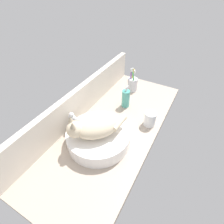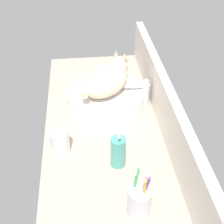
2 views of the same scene
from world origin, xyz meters
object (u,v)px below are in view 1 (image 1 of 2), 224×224
Objects in this scene: sink_basin at (99,137)px; soap_dispenser at (126,98)px; cat at (95,125)px; faucet at (74,122)px; water_glass at (150,119)px; toothbrush_cup at (132,84)px.

soap_dispenser is at bearing 1.80° from sink_basin.
sink_basin is 37.27cm from soap_dispenser.
cat is 2.22× the size of faucet.
faucet reaches higher than water_glass.
toothbrush_cup reaches higher than faucet.
soap_dispenser is 0.85× the size of toothbrush_cup.
water_glass is (26.89, -37.49, -3.21)cm from faucet.
soap_dispenser is (38.31, 0.40, -7.49)cm from cat.
faucet is at bearing 168.34° from toothbrush_cup.
soap_dispenser is 1.71× the size of water_glass.
cat is 3.24× the size of water_glass.
water_glass is (-9.63, -21.41, -2.35)cm from soap_dispenser.
water_glass is at bearing -36.32° from sink_basin.
faucet is at bearing 125.65° from water_glass.
faucet is 1.46× the size of water_glass.
cat is at bearing 145.94° from sink_basin.
faucet is 58.76cm from toothbrush_cup.
faucet is 46.25cm from water_glass.
sink_basin is 17.55cm from faucet.
water_glass is (28.68, -21.01, -9.84)cm from cat.
water_glass is at bearing -36.23° from cat.
soap_dispenser is at bearing -168.67° from toothbrush_cup.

